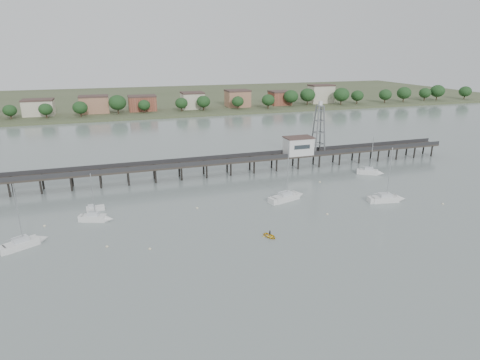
% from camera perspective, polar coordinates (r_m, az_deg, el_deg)
% --- Properties ---
extents(ground_plane, '(500.00, 500.00, 0.00)m').
position_cam_1_polar(ground_plane, '(62.81, 11.38, -15.15)').
color(ground_plane, slate).
rests_on(ground_plane, ground).
extents(pier, '(150.00, 5.00, 5.50)m').
position_cam_1_polar(pier, '(112.77, -3.29, 2.58)').
color(pier, '#2D2823').
rests_on(pier, ground).
extents(pier_building, '(8.40, 5.40, 5.30)m').
position_cam_1_polar(pier_building, '(120.55, 8.29, 4.86)').
color(pier_building, silver).
rests_on(pier_building, ground).
extents(lattice_tower, '(3.20, 3.20, 15.50)m').
position_cam_1_polar(lattice_tower, '(122.59, 11.14, 7.05)').
color(lattice_tower, slate).
rests_on(lattice_tower, ground).
extents(sailboat_a, '(7.76, 5.65, 12.68)m').
position_cam_1_polar(sailboat_a, '(83.15, -27.90, -7.83)').
color(sailboat_a, silver).
rests_on(sailboat_a, ground).
extents(sailboat_c, '(9.56, 5.17, 15.07)m').
position_cam_1_polar(sailboat_c, '(96.13, 7.18, -2.33)').
color(sailboat_c, silver).
rests_on(sailboat_c, ground).
extents(sailboat_e, '(6.76, 5.26, 11.30)m').
position_cam_1_polar(sailboat_e, '(119.94, 18.28, 1.07)').
color(sailboat_e, silver).
rests_on(sailboat_e, ground).
extents(sailboat_b, '(6.68, 3.87, 10.80)m').
position_cam_1_polar(sailboat_b, '(88.53, -19.51, -5.13)').
color(sailboat_b, silver).
rests_on(sailboat_b, ground).
extents(sailboat_d, '(8.57, 3.69, 13.70)m').
position_cam_1_polar(sailboat_d, '(100.30, 20.55, -2.51)').
color(sailboat_d, silver).
rests_on(sailboat_d, ground).
extents(white_tender, '(3.95, 1.87, 1.49)m').
position_cam_1_polar(white_tender, '(94.52, -19.94, -3.81)').
color(white_tender, silver).
rests_on(white_tender, ground).
extents(yellow_dinghy, '(2.16, 1.34, 2.92)m').
position_cam_1_polar(yellow_dinghy, '(77.27, 4.25, -8.07)').
color(yellow_dinghy, yellow).
rests_on(yellow_dinghy, ground).
extents(dinghy_occupant, '(0.77, 1.22, 0.27)m').
position_cam_1_polar(dinghy_occupant, '(77.27, 4.25, -8.07)').
color(dinghy_occupant, black).
rests_on(dinghy_occupant, ground).
extents(mooring_buoys, '(86.39, 24.81, 0.39)m').
position_cam_1_polar(mooring_buoys, '(86.17, -0.21, -5.08)').
color(mooring_buoys, beige).
rests_on(mooring_buoys, ground).
extents(far_shore, '(500.00, 170.00, 10.40)m').
position_cam_1_polar(far_shore, '(287.97, -12.53, 11.20)').
color(far_shore, '#475133').
rests_on(far_shore, ground).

